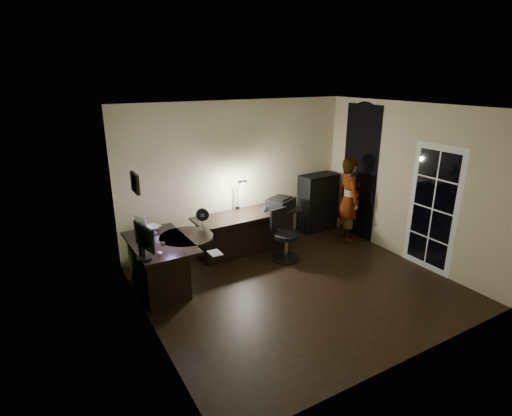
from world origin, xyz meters
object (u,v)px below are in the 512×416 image
cabinet (318,202)px  office_chair (286,236)px  monitor (143,247)px  desk_right (248,233)px  desk_left (162,265)px  person (349,200)px

cabinet → office_chair: size_ratio=1.32×
cabinet → monitor: 4.14m
desk_right → office_chair: size_ratio=2.21×
desk_left → person: person is taller
cabinet → person: person is taller
desk_right → cabinet: size_ratio=1.67×
desk_left → office_chair: 2.20m
monitor → person: (4.09, 0.54, -0.14)m
desk_left → desk_right: 1.85m
desk_left → office_chair: size_ratio=1.50×
desk_left → cabinet: (3.58, 0.79, 0.21)m
cabinet → desk_left: bearing=-171.5°
desk_right → person: (1.97, -0.47, 0.45)m
cabinet → person: (0.17, -0.73, 0.23)m
desk_left → office_chair: bearing=-3.6°
cabinet → person: size_ratio=0.72×
desk_left → desk_right: desk_left is taller
monitor → cabinet: bearing=6.9°
office_chair → person: person is taller
monitor → desk_right: bearing=14.3°
office_chair → cabinet: bearing=20.5°
monitor → person: size_ratio=0.31×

